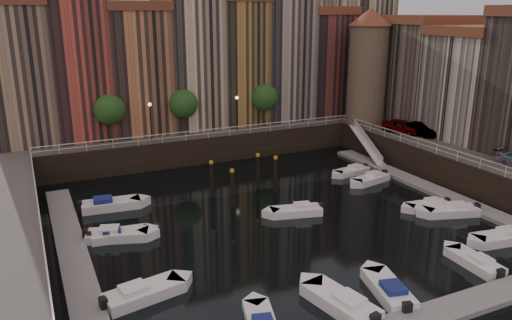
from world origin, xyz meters
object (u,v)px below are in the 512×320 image
gangway (367,143)px  boat_left_1 (142,293)px  car_b (419,130)px  corner_tower (368,65)px  mooring_pilings (245,179)px  boat_left_2 (118,235)px  car_a (401,127)px

gangway → boat_left_1: (-30.14, -18.17, -1.53)m
car_b → corner_tower: bearing=85.8°
mooring_pilings → car_b: (21.98, 1.49, 2.07)m
gangway → boat_left_1: 35.22m
boat_left_2 → car_b: car_b is taller
gangway → car_a: bearing=-24.3°
boat_left_1 → car_a: size_ratio=1.13×
mooring_pilings → boat_left_2: 13.16m
gangway → car_b: (4.44, -3.44, 1.80)m
gangway → boat_left_2: gangway is taller
boat_left_2 → car_a: bearing=18.2°
gangway → mooring_pilings: bearing=-164.3°
car_b → boat_left_1: bearing=-172.1°
boat_left_2 → gangway: bearing=22.5°
gangway → car_b: 5.89m
gangway → mooring_pilings: (-17.54, -4.92, -0.27)m
gangway → boat_left_2: 31.33m
boat_left_2 → car_a: (33.40, 7.65, 3.43)m
mooring_pilings → boat_left_1: mooring_pilings is taller
mooring_pilings → car_a: (21.04, 3.34, 2.13)m
boat_left_1 → car_b: car_b is taller
corner_tower → car_a: size_ratio=3.03×
car_a → boat_left_1: bearing=-173.1°
corner_tower → boat_left_1: (-33.04, -22.67, -9.80)m
gangway → car_b: car_b is taller
gangway → boat_left_2: (-29.90, -9.23, -1.57)m
gangway → corner_tower: bearing=57.2°
boat_left_2 → car_a: size_ratio=0.99×
car_a → car_b: 2.08m
boat_left_1 → boat_left_2: size_ratio=1.15×
boat_left_2 → car_b: 34.99m
corner_tower → boat_left_1: bearing=-145.5°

